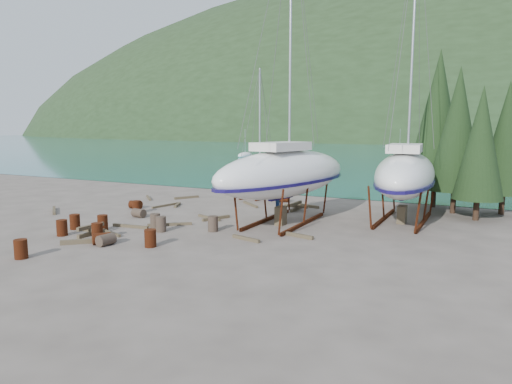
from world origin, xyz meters
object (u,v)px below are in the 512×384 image
at_px(small_sailboat_shore, 258,177).
at_px(large_sailboat_near, 285,173).
at_px(worker, 278,207).
at_px(large_sailboat_far, 405,174).

bearing_deg(small_sailboat_shore, large_sailboat_near, -74.04).
bearing_deg(worker, small_sailboat_shore, 46.91).
xyz_separation_m(large_sailboat_near, small_sailboat_shore, (-6.29, 8.69, -1.35)).
bearing_deg(small_sailboat_shore, worker, -75.00).
xyz_separation_m(large_sailboat_near, worker, (-0.95, 1.05, -2.33)).
height_order(large_sailboat_near, large_sailboat_far, large_sailboat_near).
height_order(large_sailboat_near, small_sailboat_shore, large_sailboat_near).
distance_m(large_sailboat_near, small_sailboat_shore, 10.81).
bearing_deg(large_sailboat_far, worker, -164.16).
xyz_separation_m(large_sailboat_far, worker, (-7.45, -2.78, -2.25)).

